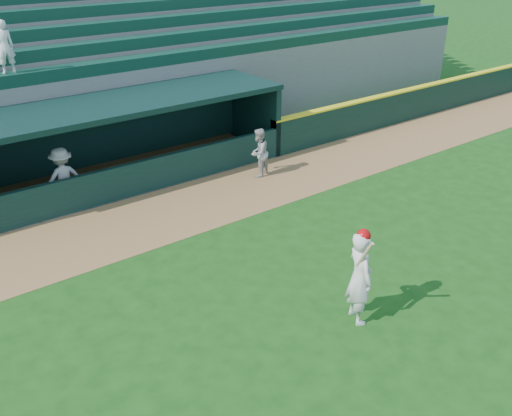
# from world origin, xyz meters

# --- Properties ---
(ground) EXTENTS (120.00, 120.00, 0.00)m
(ground) POSITION_xyz_m (0.00, 0.00, 0.00)
(ground) COLOR #154210
(ground) RESTS_ON ground
(warning_track) EXTENTS (40.00, 3.00, 0.01)m
(warning_track) POSITION_xyz_m (0.00, 4.90, 0.01)
(warning_track) COLOR olive
(warning_track) RESTS_ON ground
(field_wall_right) EXTENTS (15.50, 0.30, 1.20)m
(field_wall_right) POSITION_xyz_m (12.25, 6.55, 0.60)
(field_wall_right) COLOR black
(field_wall_right) RESTS_ON ground
(wall_stripe_right) EXTENTS (15.50, 0.32, 0.06)m
(wall_stripe_right) POSITION_xyz_m (12.25, 6.55, 1.23)
(wall_stripe_right) COLOR yellow
(wall_stripe_right) RESTS_ON field_wall_right
(dugout_player_front) EXTENTS (0.90, 0.82, 1.51)m
(dugout_player_front) POSITION_xyz_m (3.09, 5.50, 0.76)
(dugout_player_front) COLOR #9F9F9A
(dugout_player_front) RESTS_ON ground
(dugout_player_inside) EXTENTS (1.11, 0.66, 1.70)m
(dugout_player_inside) POSITION_xyz_m (-2.45, 6.98, 0.85)
(dugout_player_inside) COLOR #A8A7A2
(dugout_player_inside) RESTS_ON ground
(dugout) EXTENTS (9.40, 2.80, 2.46)m
(dugout) POSITION_xyz_m (0.00, 8.00, 1.36)
(dugout) COLOR slate
(dugout) RESTS_ON ground
(stands) EXTENTS (34.50, 6.25, 7.60)m
(stands) POSITION_xyz_m (-0.05, 12.57, 2.40)
(stands) COLOR slate
(stands) RESTS_ON ground
(batter_at_plate) EXTENTS (0.66, 0.87, 2.00)m
(batter_at_plate) POSITION_xyz_m (0.16, -1.41, 0.99)
(batter_at_plate) COLOR silver
(batter_at_plate) RESTS_ON ground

